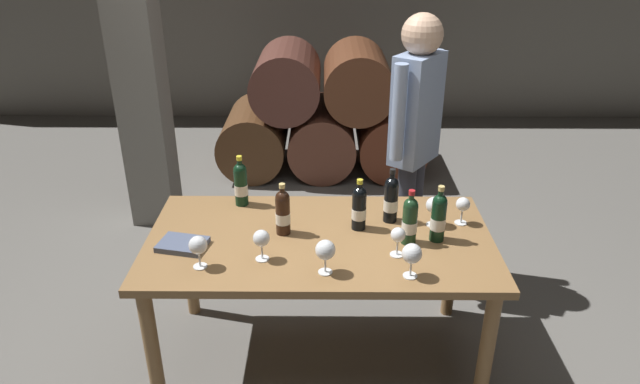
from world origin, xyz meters
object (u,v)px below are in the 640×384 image
dining_table (320,253)px  wine_bottle_2 (359,207)px  tasting_notebook (183,244)px  sommelier_presenting (415,131)px  wine_bottle_0 (241,184)px  wine_glass_4 (434,206)px  wine_glass_2 (398,236)px  wine_glass_0 (412,254)px  wine_bottle_4 (391,199)px  wine_glass_6 (463,205)px  wine_glass_5 (325,251)px  wine_glass_3 (198,246)px  wine_bottle_3 (438,217)px  wine_bottle_5 (283,212)px  wine_bottle_1 (410,220)px  wine_glass_1 (261,239)px

dining_table → wine_bottle_2: wine_bottle_2 is taller
tasting_notebook → sommelier_presenting: (1.21, 0.85, 0.27)m
wine_bottle_0 → wine_glass_4: (1.00, -0.23, -0.01)m
wine_glass_2 → wine_glass_0: bearing=-77.1°
wine_bottle_0 → wine_bottle_4: 0.81m
wine_glass_4 → wine_glass_6: (0.15, 0.02, -0.01)m
wine_bottle_0 → wine_glass_2: 0.94m
dining_table → wine_glass_5: (0.03, -0.31, 0.21)m
wine_bottle_2 → wine_glass_5: wine_bottle_2 is taller
wine_glass_3 → wine_bottle_3: bearing=12.6°
wine_bottle_4 → wine_bottle_5: 0.56m
dining_table → wine_glass_3: (-0.54, -0.27, 0.20)m
wine_glass_5 → wine_glass_2: bearing=23.7°
dining_table → wine_glass_0: size_ratio=10.47×
wine_bottle_0 → wine_bottle_2: wine_bottle_0 is taller
wine_glass_2 → wine_glass_6: wine_glass_6 is taller
wine_bottle_3 → wine_bottle_5: size_ratio=1.07×
wine_glass_0 → wine_glass_5: size_ratio=0.99×
wine_glass_2 → sommelier_presenting: (0.19, 0.91, 0.18)m
tasting_notebook → dining_table: bearing=20.7°
wine_glass_0 → wine_bottle_4: bearing=94.4°
wine_glass_0 → wine_glass_5: bearing=176.0°
dining_table → tasting_notebook: (-0.65, -0.10, 0.11)m
dining_table → wine_bottle_2: size_ratio=6.27×
wine_bottle_0 → wine_bottle_2: 0.68m
dining_table → wine_bottle_4: (0.36, 0.17, 0.22)m
wine_bottle_5 → wine_bottle_3: bearing=-4.5°
wine_glass_6 → tasting_notebook: size_ratio=0.66×
tasting_notebook → wine_glass_4: bearing=22.6°
tasting_notebook → wine_bottle_3: bearing=16.0°
wine_glass_6 → sommelier_presenting: 0.65m
wine_glass_4 → wine_bottle_2: bearing=-175.0°
wine_bottle_0 → wine_bottle_3: 1.06m
sommelier_presenting → wine_bottle_4: bearing=-108.4°
wine_bottle_0 → wine_bottle_1: 0.94m
tasting_notebook → wine_glass_0: bearing=-0.3°
wine_glass_1 → wine_glass_4: (0.84, 0.33, 0.00)m
tasting_notebook → wine_bottle_0: bearing=75.5°
wine_bottle_3 → wine_glass_1: 0.85m
wine_bottle_5 → wine_bottle_4: bearing=13.5°
wine_glass_2 → wine_bottle_0: bearing=147.1°
wine_bottle_1 → wine_bottle_5: wine_bottle_1 is taller
wine_glass_0 → wine_glass_1: (-0.66, 0.13, -0.01)m
dining_table → wine_bottle_2: bearing=25.4°
wine_glass_3 → sommelier_presenting: (1.09, 1.02, 0.17)m
wine_glass_1 → tasting_notebook: 0.42m
tasting_notebook → wine_glass_2: bearing=8.8°
wine_bottle_2 → sommelier_presenting: size_ratio=0.16×
wine_bottle_4 → wine_glass_5: (-0.33, -0.48, -0.01)m
wine_bottle_1 → wine_glass_0: bearing=-95.6°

